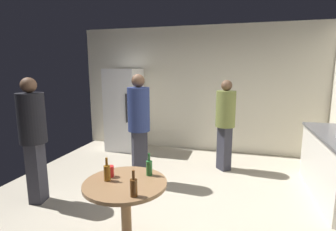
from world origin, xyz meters
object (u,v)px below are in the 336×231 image
(foreground_table, at_px, (126,192))
(person_in_black_shirt, at_px, (33,131))
(refrigerator, at_px, (124,110))
(beer_bottle_amber, at_px, (107,172))
(plastic_cup_red, at_px, (110,171))
(person_in_navy_shirt, at_px, (139,121))
(beer_bottle_brown, at_px, (134,187))
(person_in_olive_shirt, at_px, (225,118))
(beer_bottle_green, at_px, (149,167))

(foreground_table, xyz_separation_m, person_in_black_shirt, (-1.58, 0.59, 0.36))
(refrigerator, distance_m, beer_bottle_amber, 3.37)
(refrigerator, xyz_separation_m, plastic_cup_red, (1.25, -3.03, -0.11))
(beer_bottle_amber, distance_m, person_in_black_shirt, 1.54)
(foreground_table, height_order, person_in_black_shirt, person_in_black_shirt)
(person_in_navy_shirt, bearing_deg, person_in_black_shirt, -85.61)
(beer_bottle_brown, relative_size, plastic_cup_red, 2.09)
(foreground_table, height_order, person_in_olive_shirt, person_in_olive_shirt)
(refrigerator, distance_m, foreground_table, 3.44)
(foreground_table, relative_size, beer_bottle_amber, 3.48)
(person_in_olive_shirt, xyz_separation_m, person_in_black_shirt, (-2.37, -1.85, 0.05))
(beer_bottle_brown, distance_m, person_in_black_shirt, 1.96)
(person_in_navy_shirt, bearing_deg, beer_bottle_green, -10.37)
(refrigerator, xyz_separation_m, foreground_table, (1.45, -3.10, -0.27))
(foreground_table, bearing_deg, beer_bottle_amber, -174.19)
(beer_bottle_amber, xyz_separation_m, person_in_olive_shirt, (0.97, 2.46, 0.12))
(beer_bottle_brown, height_order, person_in_olive_shirt, person_in_olive_shirt)
(beer_bottle_green, relative_size, person_in_olive_shirt, 0.14)
(foreground_table, distance_m, person_in_black_shirt, 1.73)
(person_in_olive_shirt, distance_m, person_in_navy_shirt, 1.55)
(beer_bottle_green, xyz_separation_m, person_in_navy_shirt, (-0.64, 1.33, 0.19))
(beer_bottle_green, bearing_deg, person_in_navy_shirt, 115.73)
(beer_bottle_brown, height_order, plastic_cup_red, beer_bottle_brown)
(refrigerator, distance_m, beer_bottle_green, 3.31)
(foreground_table, distance_m, person_in_navy_shirt, 1.65)
(beer_bottle_green, relative_size, plastic_cup_red, 2.09)
(plastic_cup_red, bearing_deg, foreground_table, -19.99)
(refrigerator, relative_size, plastic_cup_red, 16.36)
(beer_bottle_brown, xyz_separation_m, person_in_olive_shirt, (0.60, 2.68, 0.12))
(person_in_olive_shirt, distance_m, person_in_black_shirt, 3.01)
(person_in_olive_shirt, bearing_deg, foreground_table, 31.73)
(refrigerator, xyz_separation_m, beer_bottle_amber, (1.27, -3.12, -0.08))
(beer_bottle_green, bearing_deg, foreground_table, -128.51)
(foreground_table, height_order, beer_bottle_brown, beer_bottle_brown)
(refrigerator, bearing_deg, beer_bottle_green, -60.78)
(foreground_table, distance_m, plastic_cup_red, 0.26)
(refrigerator, height_order, beer_bottle_amber, refrigerator)
(beer_bottle_green, distance_m, plastic_cup_red, 0.39)
(plastic_cup_red, distance_m, person_in_black_shirt, 1.49)
(beer_bottle_amber, height_order, beer_bottle_green, same)
(beer_bottle_green, height_order, person_in_navy_shirt, person_in_navy_shirt)
(beer_bottle_green, bearing_deg, plastic_cup_red, -159.15)
(foreground_table, distance_m, beer_bottle_amber, 0.26)
(foreground_table, distance_m, beer_bottle_brown, 0.36)
(refrigerator, bearing_deg, person_in_black_shirt, -93.02)
(person_in_black_shirt, bearing_deg, foreground_table, -31.24)
(plastic_cup_red, height_order, person_in_olive_shirt, person_in_olive_shirt)
(person_in_olive_shirt, bearing_deg, person_in_black_shirt, -2.34)
(refrigerator, bearing_deg, person_in_navy_shirt, -58.00)
(refrigerator, relative_size, beer_bottle_green, 7.83)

